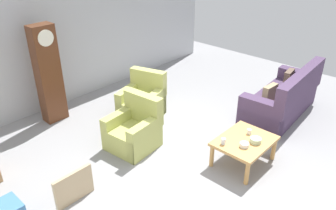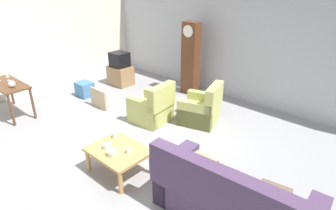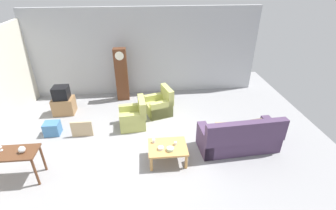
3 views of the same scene
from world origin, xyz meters
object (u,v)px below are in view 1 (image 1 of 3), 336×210
at_px(couch_floral, 283,99).
at_px(bowl_white_stacked, 244,145).
at_px(cup_blue_rimmed, 223,141).
at_px(grandfather_clock, 48,74).
at_px(armchair_olive_near, 134,131).
at_px(armchair_olive_far, 142,103).
at_px(framed_picture_leaning, 74,187).
at_px(coffee_table_wood, 244,143).
at_px(cup_white_porcelain, 249,132).
at_px(bowl_shallow_green, 256,140).

bearing_deg(couch_floral, bowl_white_stacked, -170.18).
relative_size(couch_floral, cup_blue_rimmed, 21.54).
distance_m(grandfather_clock, cup_blue_rimmed, 3.56).
bearing_deg(armchair_olive_near, bowl_white_stacked, -68.01).
distance_m(armchair_olive_far, cup_blue_rimmed, 2.19).
bearing_deg(couch_floral, framed_picture_leaning, 166.93).
distance_m(coffee_table_wood, cup_blue_rimmed, 0.40).
height_order(armchair_olive_far, bowl_white_stacked, armchair_olive_far).
relative_size(armchair_olive_far, cup_blue_rimmed, 9.76).
bearing_deg(armchair_olive_far, cup_blue_rimmed, -97.79).
xyz_separation_m(coffee_table_wood, cup_white_porcelain, (0.20, 0.05, 0.11)).
bearing_deg(framed_picture_leaning, cup_white_porcelain, -25.58).
bearing_deg(couch_floral, bowl_shallow_green, -167.12).
bearing_deg(bowl_white_stacked, grandfather_clock, 107.40).
bearing_deg(framed_picture_leaning, grandfather_clock, 65.39).
relative_size(coffee_table_wood, cup_white_porcelain, 11.61).
bearing_deg(bowl_shallow_green, grandfather_clock, 110.19).
height_order(coffee_table_wood, cup_white_porcelain, cup_white_porcelain).
xyz_separation_m(couch_floral, framed_picture_leaning, (-4.32, 1.00, -0.11)).
distance_m(couch_floral, coffee_table_wood, 1.97).
bearing_deg(cup_white_porcelain, armchair_olive_near, 123.80).
bearing_deg(framed_picture_leaning, couch_floral, -13.07).
bearing_deg(bowl_white_stacked, bowl_shallow_green, -16.58).
bearing_deg(grandfather_clock, cup_blue_rimmed, -73.70).
height_order(couch_floral, coffee_table_wood, couch_floral).
bearing_deg(coffee_table_wood, couch_floral, 8.04).
bearing_deg(bowl_shallow_green, armchair_olive_far, 92.00).
distance_m(couch_floral, armchair_olive_near, 3.16).
xyz_separation_m(grandfather_clock, bowl_shallow_green, (1.37, -3.73, -0.49)).
bearing_deg(armchair_olive_near, cup_blue_rimmed, -69.52).
relative_size(couch_floral, armchair_olive_far, 2.21).
bearing_deg(framed_picture_leaning, bowl_white_stacked, -31.92).
bearing_deg(grandfather_clock, armchair_olive_near, -77.07).
distance_m(couch_floral, bowl_shallow_green, 1.95).
bearing_deg(bowl_white_stacked, coffee_table_wood, 27.97).
bearing_deg(cup_white_porcelain, framed_picture_leaning, 154.42).
distance_m(couch_floral, cup_blue_rimmed, 2.29).
distance_m(cup_white_porcelain, cup_blue_rimmed, 0.55).
bearing_deg(armchair_olive_far, bowl_white_stacked, -93.20).
bearing_deg(coffee_table_wood, cup_blue_rimmed, 150.22).
xyz_separation_m(framed_picture_leaning, cup_white_porcelain, (2.58, -1.23, 0.24)).
xyz_separation_m(cup_blue_rimmed, bowl_shallow_green, (0.38, -0.35, -0.01)).
bearing_deg(framed_picture_leaning, cup_blue_rimmed, -28.07).
bearing_deg(cup_white_porcelain, coffee_table_wood, -167.43).
relative_size(couch_floral, grandfather_clock, 1.11).
xyz_separation_m(framed_picture_leaning, bowl_shallow_green, (2.43, -1.44, 0.24)).
bearing_deg(coffee_table_wood, cup_white_porcelain, 12.57).
height_order(bowl_white_stacked, bowl_shallow_green, bowl_shallow_green).
bearing_deg(bowl_shallow_green, coffee_table_wood, 107.89).
distance_m(cup_blue_rimmed, bowl_shallow_green, 0.52).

